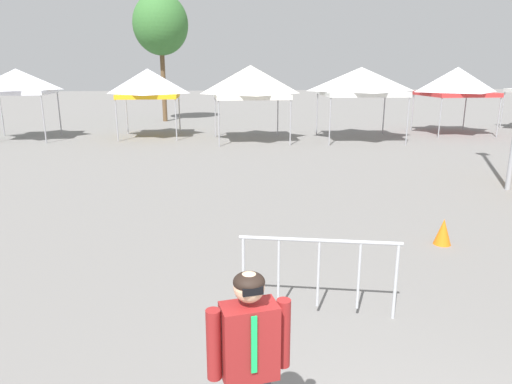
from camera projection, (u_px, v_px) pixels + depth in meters
canopy_tent_behind_center at (17, 82)px, 20.86m from camera, size 2.91×2.91×3.20m
canopy_tent_far_left at (148, 83)px, 21.72m from camera, size 2.79×2.79×3.20m
canopy_tent_behind_left at (251, 82)px, 20.53m from camera, size 3.29×3.29×3.35m
canopy_tent_right_of_center at (361, 81)px, 20.82m from camera, size 3.75×3.75×3.27m
canopy_tent_center at (457, 82)px, 22.85m from camera, size 3.13×3.13×3.28m
person_foreground at (249, 363)px, 3.51m from camera, size 0.64×0.31×1.78m
tree_behind_tents_right at (161, 25)px, 27.58m from camera, size 3.29×3.29×7.59m
crowd_barrier_by_lift at (319, 262)px, 6.03m from camera, size 2.06×0.52×1.08m
traffic_cone_lot_center at (443, 232)px, 8.62m from camera, size 0.32×0.32×0.50m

